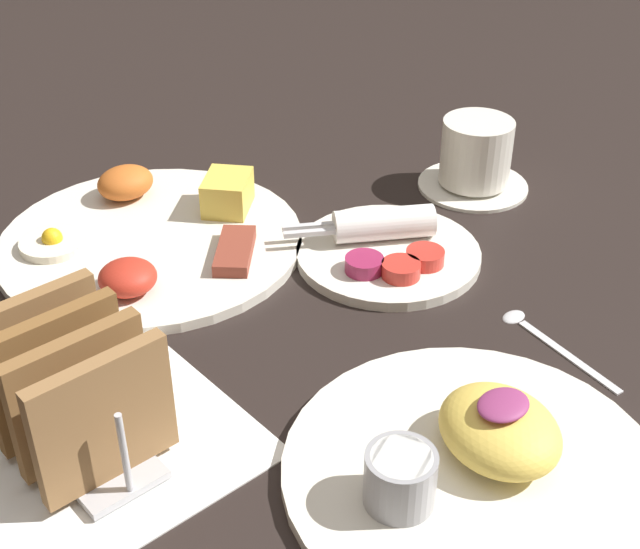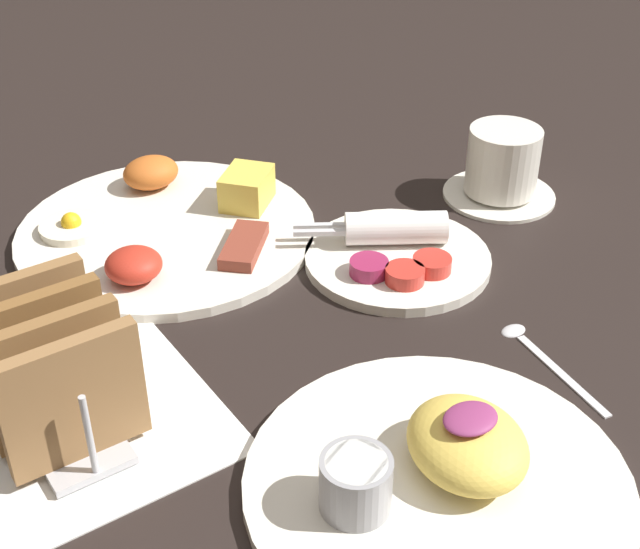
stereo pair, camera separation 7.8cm
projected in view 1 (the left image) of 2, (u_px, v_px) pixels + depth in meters
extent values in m
plane|color=black|center=(304.00, 335.00, 0.76)|extent=(3.00, 3.00, 0.00)
cube|color=white|center=(81.00, 442.00, 0.65)|extent=(0.22, 0.22, 0.00)
cylinder|color=silver|center=(151.00, 242.00, 0.87)|extent=(0.30, 0.30, 0.01)
cube|color=#E5C64C|center=(228.00, 193.00, 0.91)|extent=(0.07, 0.07, 0.04)
ellipsoid|color=#C66023|center=(125.00, 183.00, 0.93)|extent=(0.06, 0.05, 0.03)
cylinder|color=#F4EACC|center=(53.00, 243.00, 0.85)|extent=(0.06, 0.06, 0.01)
sphere|color=yellow|center=(52.00, 238.00, 0.85)|extent=(0.02, 0.02, 0.02)
ellipsoid|color=red|center=(128.00, 277.00, 0.79)|extent=(0.05, 0.05, 0.03)
cube|color=brown|center=(235.00, 251.00, 0.84)|extent=(0.08, 0.08, 0.01)
cylinder|color=silver|center=(388.00, 254.00, 0.85)|extent=(0.18, 0.18, 0.01)
cylinder|color=#99234C|center=(364.00, 264.00, 0.82)|extent=(0.04, 0.04, 0.01)
cylinder|color=red|center=(399.00, 269.00, 0.81)|extent=(0.04, 0.04, 0.01)
cylinder|color=red|center=(428.00, 259.00, 0.82)|extent=(0.04, 0.04, 0.01)
cylinder|color=white|center=(384.00, 224.00, 0.86)|extent=(0.10, 0.08, 0.03)
cube|color=silver|center=(310.00, 233.00, 0.85)|extent=(0.05, 0.03, 0.00)
cube|color=silver|center=(308.00, 227.00, 0.86)|extent=(0.05, 0.03, 0.00)
cylinder|color=silver|center=(473.00, 472.00, 0.62)|extent=(0.27, 0.27, 0.01)
ellipsoid|color=#EAC651|center=(499.00, 430.00, 0.62)|extent=(0.10, 0.11, 0.04)
ellipsoid|color=#8C3366|center=(503.00, 405.00, 0.60)|extent=(0.04, 0.03, 0.01)
cylinder|color=#99999E|center=(400.00, 479.00, 0.58)|extent=(0.05, 0.05, 0.04)
cylinder|color=white|center=(401.00, 461.00, 0.57)|extent=(0.04, 0.04, 0.01)
cube|color=#B7B7BC|center=(80.00, 437.00, 0.64)|extent=(0.06, 0.15, 0.01)
cube|color=olive|center=(104.00, 419.00, 0.59)|extent=(0.10, 0.01, 0.10)
cube|color=brown|center=(80.00, 395.00, 0.61)|extent=(0.10, 0.01, 0.10)
cube|color=brown|center=(58.00, 372.00, 0.63)|extent=(0.10, 0.01, 0.10)
cube|color=olive|center=(37.00, 351.00, 0.65)|extent=(0.10, 0.01, 0.10)
cylinder|color=#B7B7BC|center=(124.00, 453.00, 0.58)|extent=(0.01, 0.00, 0.07)
cylinder|color=#B7B7BC|center=(27.00, 352.00, 0.67)|extent=(0.01, 0.01, 0.07)
cylinder|color=silver|center=(473.00, 184.00, 0.98)|extent=(0.12, 0.12, 0.01)
cylinder|color=silver|center=(476.00, 152.00, 0.95)|extent=(0.08, 0.08, 0.07)
cylinder|color=#381E0F|center=(479.00, 126.00, 0.94)|extent=(0.06, 0.06, 0.01)
cube|color=silver|center=(569.00, 354.00, 0.73)|extent=(0.02, 0.11, 0.00)
ellipsoid|color=silver|center=(514.00, 314.00, 0.77)|extent=(0.02, 0.02, 0.01)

